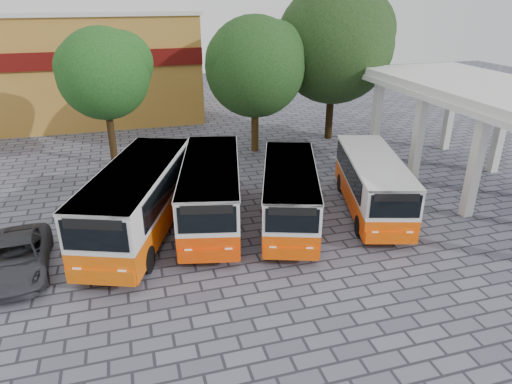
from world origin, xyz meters
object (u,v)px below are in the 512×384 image
object	(u,v)px
bus_far_right	(373,181)
parked_car	(18,257)
bus_centre_right	(290,192)
bus_far_left	(138,198)
bus_centre_left	(211,189)

from	to	relation	value
bus_far_right	parked_car	xyz separation A→B (m)	(-15.04, -1.03, -0.89)
bus_centre_right	parked_car	distance (m)	11.02
bus_far_right	bus_far_left	bearing A→B (deg)	-167.03
bus_centre_left	bus_centre_right	bearing A→B (deg)	-4.00
bus_far_left	bus_far_right	bearing A→B (deg)	17.60
bus_far_right	bus_centre_right	bearing A→B (deg)	-162.85
bus_centre_right	bus_far_right	distance (m)	4.10
parked_car	bus_far_right	bearing A→B (deg)	0.16
bus_centre_left	bus_centre_right	xyz separation A→B (m)	(3.30, -1.00, -0.12)
bus_centre_left	bus_far_left	bearing A→B (deg)	-161.52
bus_far_left	bus_far_right	distance (m)	10.58
bus_centre_left	parked_car	distance (m)	7.95
bus_far_left	parked_car	bearing A→B (deg)	-138.78
bus_centre_left	parked_car	bearing A→B (deg)	-152.77
bus_centre_right	bus_far_right	world-z (taller)	bus_far_right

